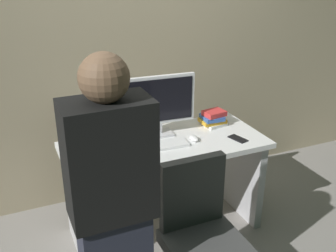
# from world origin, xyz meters

# --- Properties ---
(ground_plane) EXTENTS (9.00, 9.00, 0.00)m
(ground_plane) POSITION_xyz_m (0.00, 0.00, 0.00)
(ground_plane) COLOR gray
(wall_back) EXTENTS (6.40, 0.10, 3.00)m
(wall_back) POSITION_xyz_m (0.00, 0.74, 1.50)
(wall_back) COLOR tan
(wall_back) RESTS_ON ground
(desk) EXTENTS (1.45, 0.65, 0.75)m
(desk) POSITION_xyz_m (0.00, 0.00, 0.52)
(desk) COLOR white
(desk) RESTS_ON ground
(office_chair) EXTENTS (0.52, 0.52, 0.94)m
(office_chair) POSITION_xyz_m (-0.09, -0.74, 0.43)
(office_chair) COLOR black
(office_chair) RESTS_ON ground
(person_at_desk) EXTENTS (0.40, 0.24, 1.64)m
(person_at_desk) POSITION_xyz_m (-0.62, -0.80, 0.84)
(person_at_desk) COLOR #262838
(person_at_desk) RESTS_ON ground
(monitor) EXTENTS (0.54, 0.15, 0.46)m
(monitor) POSITION_xyz_m (0.01, 0.14, 1.01)
(monitor) COLOR silver
(monitor) RESTS_ON desk
(keyboard) EXTENTS (0.44, 0.15, 0.02)m
(keyboard) POSITION_xyz_m (-0.08, -0.05, 0.76)
(keyboard) COLOR white
(keyboard) RESTS_ON desk
(mouse) EXTENTS (0.06, 0.10, 0.03)m
(mouse) POSITION_xyz_m (0.21, -0.05, 0.77)
(mouse) COLOR white
(mouse) RESTS_ON desk
(cup_near_keyboard) EXTENTS (0.08, 0.08, 0.10)m
(cup_near_keyboard) POSITION_xyz_m (-0.49, -0.16, 0.80)
(cup_near_keyboard) COLOR #D84C3F
(cup_near_keyboard) RESTS_ON desk
(cup_by_monitor) EXTENTS (0.08, 0.08, 0.09)m
(cup_by_monitor) POSITION_xyz_m (-0.46, 0.10, 0.80)
(cup_by_monitor) COLOR white
(cup_by_monitor) RESTS_ON desk
(book_stack) EXTENTS (0.20, 0.18, 0.12)m
(book_stack) POSITION_xyz_m (0.47, 0.14, 0.81)
(book_stack) COLOR white
(book_stack) RESTS_ON desk
(cell_phone) EXTENTS (0.11, 0.16, 0.01)m
(cell_phone) POSITION_xyz_m (0.51, -0.16, 0.76)
(cell_phone) COLOR black
(cell_phone) RESTS_ON desk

